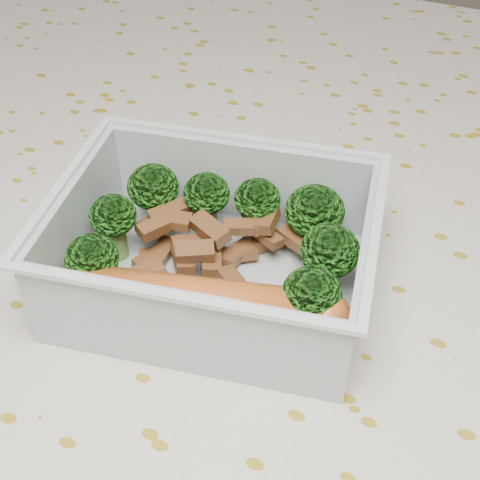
% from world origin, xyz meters
% --- Properties ---
extents(dining_table, '(1.40, 0.90, 0.75)m').
position_xyz_m(dining_table, '(0.00, 0.00, 0.67)').
color(dining_table, brown).
rests_on(dining_table, ground).
extents(tablecloth, '(1.46, 0.96, 0.19)m').
position_xyz_m(tablecloth, '(0.00, 0.00, 0.72)').
color(tablecloth, beige).
rests_on(tablecloth, dining_table).
extents(lunch_container, '(0.21, 0.18, 0.07)m').
position_xyz_m(lunch_container, '(-0.00, -0.01, 0.78)').
color(lunch_container, silver).
rests_on(lunch_container, tablecloth).
extents(broccoli_florets, '(0.17, 0.13, 0.05)m').
position_xyz_m(broccoli_florets, '(0.00, 0.01, 0.79)').
color(broccoli_florets, '#608C3F').
rests_on(broccoli_florets, lunch_container).
extents(meat_pile, '(0.12, 0.09, 0.03)m').
position_xyz_m(meat_pile, '(-0.01, 0.00, 0.78)').
color(meat_pile, brown).
rests_on(meat_pile, lunch_container).
extents(sausage, '(0.16, 0.06, 0.03)m').
position_xyz_m(sausage, '(0.01, -0.05, 0.78)').
color(sausage, '#B25521').
rests_on(sausage, lunch_container).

